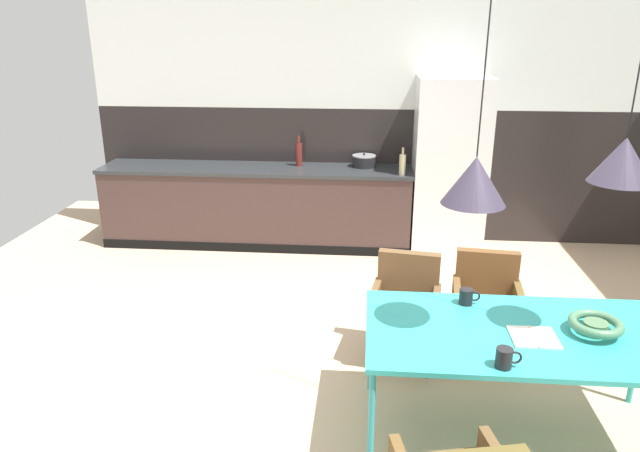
{
  "coord_description": "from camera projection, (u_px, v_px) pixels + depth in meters",
  "views": [
    {
      "loc": [
        -0.27,
        -3.21,
        2.38
      ],
      "look_at": [
        -0.62,
        0.96,
        0.92
      ],
      "focal_mm": 32.56,
      "sensor_mm": 36.0,
      "label": 1
    }
  ],
  "objects": [
    {
      "name": "bottle_vinegar_dark",
      "position": [
        299.0,
        154.0,
        6.4
      ],
      "size": [
        0.07,
        0.07,
        0.33
      ],
      "color": "maroon",
      "rests_on": "kitchen_counter"
    },
    {
      "name": "pendant_lamp_over_table_far",
      "position": [
        623.0,
        160.0,
        2.9
      ],
      "size": [
        0.32,
        0.32,
        1.32
      ],
      "color": "black"
    },
    {
      "name": "cooking_pot",
      "position": [
        364.0,
        161.0,
        6.38
      ],
      "size": [
        0.26,
        0.26,
        0.15
      ],
      "color": "black",
      "rests_on": "kitchen_counter"
    },
    {
      "name": "mug_tall_blue",
      "position": [
        505.0,
        358.0,
        2.93
      ],
      "size": [
        0.13,
        0.08,
        0.11
      ],
      "color": "black",
      "rests_on": "dining_table"
    },
    {
      "name": "armchair_corner_seat",
      "position": [
        406.0,
        296.0,
        4.26
      ],
      "size": [
        0.55,
        0.54,
        0.79
      ],
      "rotation": [
        0.0,
        0.0,
        2.98
      ],
      "color": "brown",
      "rests_on": "ground"
    },
    {
      "name": "pendant_lamp_over_table_near",
      "position": [
        475.0,
        180.0,
        3.01
      ],
      "size": [
        0.34,
        0.34,
        1.45
      ],
      "color": "black"
    },
    {
      "name": "bottle_oil_tall",
      "position": [
        402.0,
        164.0,
        6.01
      ],
      "size": [
        0.07,
        0.07,
        0.29
      ],
      "color": "tan",
      "rests_on": "kitchen_counter"
    },
    {
      "name": "back_wall_splashback_dark",
      "position": [
        391.0,
        174.0,
        6.64
      ],
      "size": [
        6.71,
        0.12,
        1.49
      ],
      "primitive_type": "cube",
      "color": "black",
      "rests_on": "ground"
    },
    {
      "name": "refrigerator_column",
      "position": [
        449.0,
        167.0,
        6.19
      ],
      "size": [
        0.76,
        0.6,
        1.87
      ],
      "primitive_type": "cube",
      "color": "silver",
      "rests_on": "ground"
    },
    {
      "name": "fruit_bowl",
      "position": [
        596.0,
        325.0,
        3.25
      ],
      "size": [
        0.3,
        0.3,
        0.09
      ],
      "color": "#4C704C",
      "rests_on": "dining_table"
    },
    {
      "name": "mug_white_ceramic",
      "position": [
        467.0,
        297.0,
        3.6
      ],
      "size": [
        0.13,
        0.08,
        0.1
      ],
      "color": "black",
      "rests_on": "dining_table"
    },
    {
      "name": "back_wall_panel_upper",
      "position": [
        397.0,
        38.0,
        6.15
      ],
      "size": [
        6.71,
        0.12,
        1.49
      ],
      "primitive_type": "cube",
      "color": "silver",
      "rests_on": "back_wall_splashback_dark"
    },
    {
      "name": "ground_plane",
      "position": [
        402.0,
        409.0,
        3.79
      ],
      "size": [
        8.74,
        8.74,
        0.0
      ],
      "primitive_type": "plane",
      "color": "#CBAB88"
    },
    {
      "name": "open_book",
      "position": [
        534.0,
        337.0,
        3.22
      ],
      "size": [
        0.25,
        0.24,
        0.02
      ],
      "color": "white",
      "rests_on": "dining_table"
    },
    {
      "name": "dining_table",
      "position": [
        524.0,
        338.0,
        3.31
      ],
      "size": [
        1.8,
        0.93,
        0.73
      ],
      "color": "teal",
      "rests_on": "ground"
    },
    {
      "name": "armchair_head_of_table",
      "position": [
        487.0,
        293.0,
        4.29
      ],
      "size": [
        0.53,
        0.52,
        0.79
      ],
      "rotation": [
        0.0,
        0.0,
        3.03
      ],
      "color": "brown",
      "rests_on": "ground"
    },
    {
      "name": "kitchen_counter",
      "position": [
        257.0,
        206.0,
        6.52
      ],
      "size": [
        3.43,
        0.63,
        0.89
      ],
      "color": "#402D2B",
      "rests_on": "ground"
    }
  ]
}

